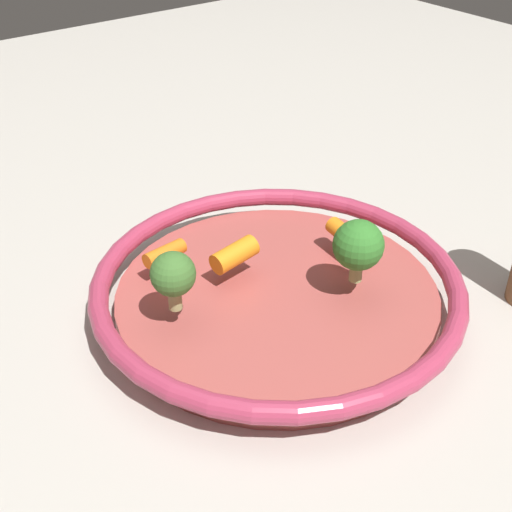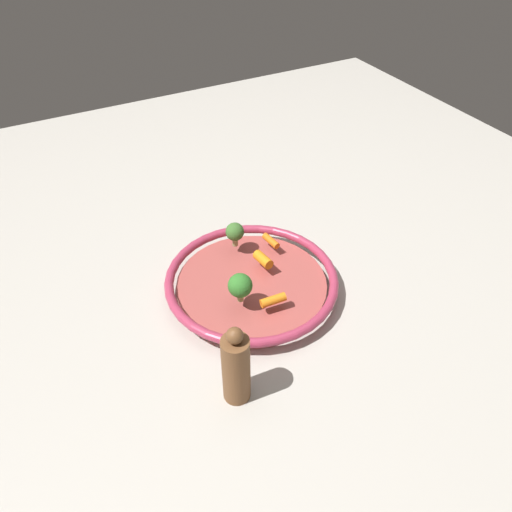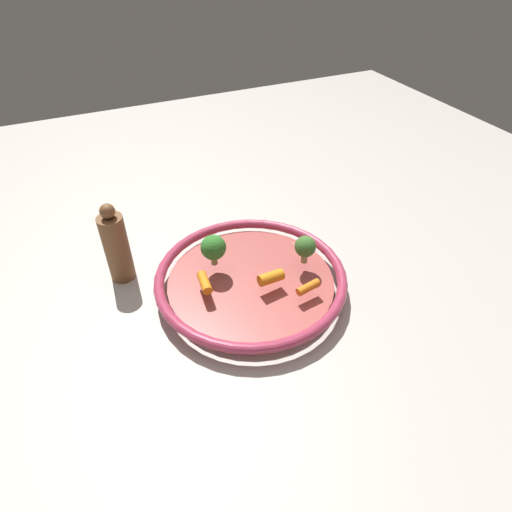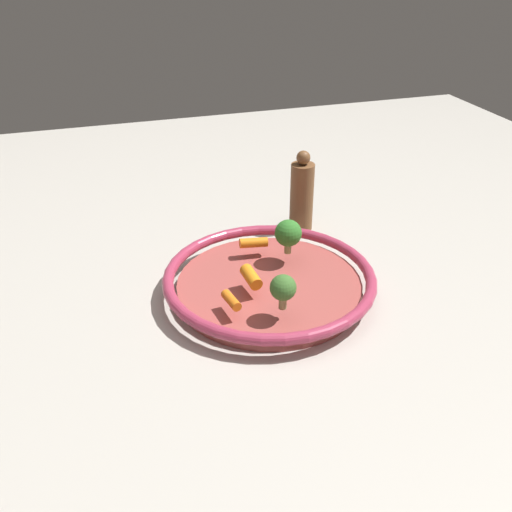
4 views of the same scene
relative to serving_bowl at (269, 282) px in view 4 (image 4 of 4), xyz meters
name	(u,v)px [view 4 (image 4 of 4)]	position (x,y,z in m)	size (l,w,h in m)	color
ground_plane	(269,294)	(0.00, 0.00, -0.02)	(2.06, 2.06, 0.00)	#B7B2A8
serving_bowl	(269,282)	(0.00, 0.00, 0.00)	(0.35, 0.35, 0.04)	#A84C47
baby_carrot_right	(251,277)	(-0.02, 0.04, 0.03)	(0.02, 0.02, 0.05)	orange
baby_carrot_center	(231,300)	(-0.07, 0.08, 0.03)	(0.01, 0.01, 0.04)	orange
baby_carrot_back	(253,243)	(0.09, 0.00, 0.03)	(0.02, 0.02, 0.05)	orange
broccoli_floret_large	(283,288)	(-0.10, 0.01, 0.05)	(0.04, 0.04, 0.06)	tan
broccoli_floret_small	(288,233)	(0.05, -0.05, 0.06)	(0.05, 0.05, 0.06)	#97AA66
pepper_mill	(302,195)	(0.21, -0.14, 0.05)	(0.05, 0.05, 0.16)	brown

